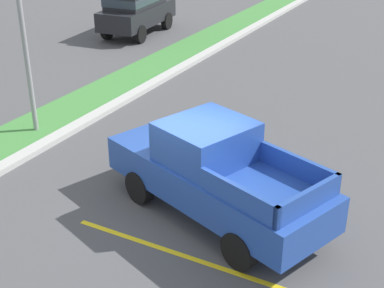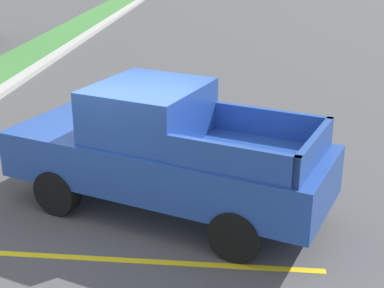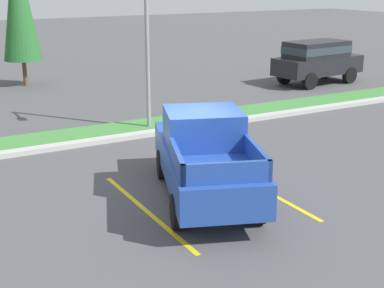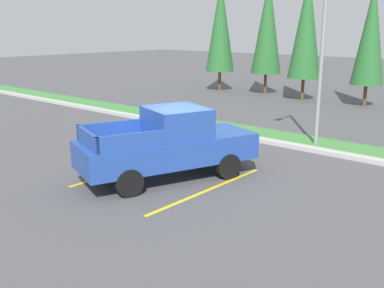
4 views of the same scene
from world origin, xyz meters
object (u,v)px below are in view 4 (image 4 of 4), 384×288
Objects in this scene: cypress_tree_leftmost at (220,25)px; cypress_tree_right_inner at (371,33)px; cypress_tree_center at (306,26)px; pickup_truck_main at (169,144)px; street_light at (320,50)px; cypress_tree_left_inner at (268,25)px.

cypress_tree_right_inner is at bearing 0.24° from cypress_tree_leftmost.
cypress_tree_leftmost is 1.01× the size of cypress_tree_center.
cypress_tree_right_inner reaches higher than pickup_truck_main.
cypress_tree_center reaches higher than street_light.
street_light is 11.54m from cypress_tree_center.
cypress_tree_right_inner is (10.42, 0.04, -0.47)m from cypress_tree_leftmost.
cypress_tree_left_inner is at bearing 174.43° from cypress_tree_right_inner.
cypress_tree_left_inner is at bearing 113.51° from pickup_truck_main.
cypress_tree_leftmost reaches higher than pickup_truck_main.
cypress_tree_left_inner reaches higher than cypress_tree_center.
pickup_truck_main is at bearing -56.67° from cypress_tree_leftmost.
street_light is 10.45m from cypress_tree_right_inner.
cypress_tree_right_inner is at bearing -5.57° from cypress_tree_left_inner.
cypress_tree_left_inner is 7.12m from cypress_tree_right_inner.
street_light reaches higher than pickup_truck_main.
cypress_tree_leftmost is 3.43m from cypress_tree_left_inner.
pickup_truck_main is at bearing -75.54° from cypress_tree_center.
cypress_tree_leftmost reaches higher than cypress_tree_center.
cypress_tree_left_inner is (-7.50, 17.24, 3.50)m from pickup_truck_main.
cypress_tree_center is at bearing -16.35° from cypress_tree_left_inner.
cypress_tree_leftmost is (-10.85, 16.50, 3.49)m from pickup_truck_main.
cypress_tree_left_inner reaches higher than street_light.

